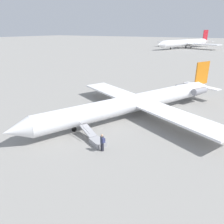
{
  "coord_description": "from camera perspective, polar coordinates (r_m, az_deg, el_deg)",
  "views": [
    {
      "loc": [
        25.05,
        11.46,
        10.93
      ],
      "look_at": [
        3.98,
        -1.02,
        1.6
      ],
      "focal_mm": 35.0,
      "sensor_mm": 36.0,
      "label": 1
    }
  ],
  "objects": [
    {
      "name": "ground_plane",
      "position": [
        29.63,
        5.62,
        -0.9
      ],
      "size": [
        600.0,
        600.0,
        0.0
      ],
      "primitive_type": "plane",
      "color": "gray"
    },
    {
      "name": "airplane_far_center",
      "position": [
        146.23,
        18.73,
        16.74
      ],
      "size": [
        51.23,
        40.25,
        10.41
      ],
      "rotation": [
        0.0,
        0.0,
        5.95
      ],
      "color": "white",
      "rests_on": "ground"
    },
    {
      "name": "airplane_main",
      "position": [
        29.58,
        7.09,
        2.7
      ],
      "size": [
        30.35,
        24.13,
        6.03
      ],
      "rotation": [
        0.0,
        0.0,
        -0.43
      ],
      "color": "white",
      "rests_on": "ground"
    },
    {
      "name": "passenger",
      "position": [
        20.78,
        -2.55,
        -7.7
      ],
      "size": [
        0.46,
        0.57,
        1.74
      ],
      "rotation": [
        0.0,
        0.0,
        -2.01
      ],
      "color": "#23232D",
      "rests_on": "ground"
    },
    {
      "name": "boarding_stairs",
      "position": [
        22.48,
        -4.28,
        -7.26
      ],
      "size": [
        2.6,
        4.07,
        1.56
      ],
      "rotation": [
        0.0,
        0.0,
        -2.01
      ],
      "color": "#99999E",
      "rests_on": "ground"
    }
  ]
}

